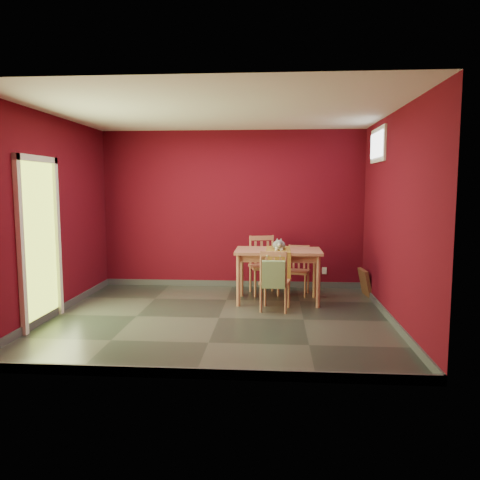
# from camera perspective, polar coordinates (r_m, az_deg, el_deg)

# --- Properties ---
(ground) EXTENTS (4.50, 4.50, 0.00)m
(ground) POSITION_cam_1_polar(r_m,az_deg,el_deg) (6.34, -2.58, -9.46)
(ground) COLOR #2D342D
(ground) RESTS_ON ground
(room_shell) EXTENTS (4.50, 4.50, 4.50)m
(room_shell) POSITION_cam_1_polar(r_m,az_deg,el_deg) (6.33, -2.59, -9.03)
(room_shell) COLOR #520814
(room_shell) RESTS_ON ground
(doorway) EXTENTS (0.06, 1.01, 2.13)m
(doorway) POSITION_cam_1_polar(r_m,az_deg,el_deg) (6.41, -23.29, 0.42)
(doorway) COLOR #B7D838
(doorway) RESTS_ON ground
(window) EXTENTS (0.05, 0.90, 0.50)m
(window) POSITION_cam_1_polar(r_m,az_deg,el_deg) (7.24, 16.45, 11.05)
(window) COLOR white
(window) RESTS_ON room_shell
(outlet_plate) EXTENTS (0.08, 0.02, 0.12)m
(outlet_plate) POSITION_cam_1_polar(r_m,az_deg,el_deg) (8.22, 10.24, -3.70)
(outlet_plate) COLOR silver
(outlet_plate) RESTS_ON room_shell
(dining_table) EXTENTS (1.29, 0.76, 0.80)m
(dining_table) POSITION_cam_1_polar(r_m,az_deg,el_deg) (7.07, 4.68, -1.97)
(dining_table) COLOR #AE6D51
(dining_table) RESTS_ON ground
(table_runner) EXTENTS (0.36, 0.75, 0.38)m
(table_runner) POSITION_cam_1_polar(r_m,az_deg,el_deg) (6.94, 4.69, -1.78)
(table_runner) COLOR olive
(table_runner) RESTS_ON dining_table
(chair_far_left) EXTENTS (0.54, 0.54, 0.94)m
(chair_far_left) POSITION_cam_1_polar(r_m,az_deg,el_deg) (7.65, 2.88, -2.99)
(chair_far_left) COLOR #AE6D51
(chair_far_left) RESTS_ON ground
(chair_far_right) EXTENTS (0.44, 0.44, 0.79)m
(chair_far_right) POSITION_cam_1_polar(r_m,az_deg,el_deg) (7.65, 7.02, -3.61)
(chair_far_right) COLOR #AE6D51
(chair_far_right) RESTS_ON ground
(chair_near) EXTENTS (0.46, 0.46, 0.87)m
(chair_near) POSITION_cam_1_polar(r_m,az_deg,el_deg) (6.61, 4.26, -4.87)
(chair_near) COLOR #AE6D51
(chair_near) RESTS_ON ground
(tote_bag) EXTENTS (0.32, 0.19, 0.44)m
(tote_bag) POSITION_cam_1_polar(r_m,az_deg,el_deg) (6.38, 4.09, -4.20)
(tote_bag) COLOR #85AC6E
(tote_bag) RESTS_ON chair_near
(cat) EXTENTS (0.27, 0.43, 0.20)m
(cat) POSITION_cam_1_polar(r_m,az_deg,el_deg) (7.03, 4.77, -0.39)
(cat) COLOR slate
(cat) RESTS_ON table_runner
(picture_frame) EXTENTS (0.18, 0.44, 0.43)m
(picture_frame) POSITION_cam_1_polar(r_m,az_deg,el_deg) (7.78, 14.99, -5.04)
(picture_frame) COLOR brown
(picture_frame) RESTS_ON ground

